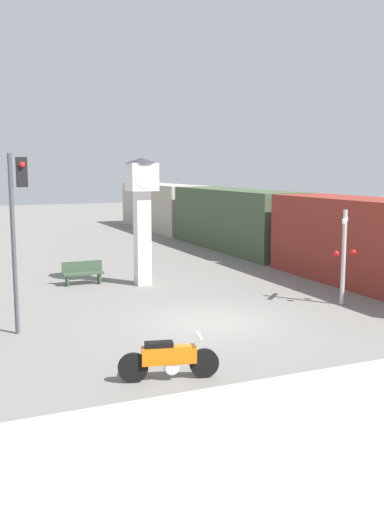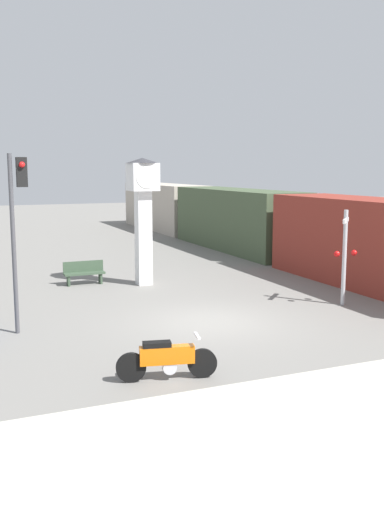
# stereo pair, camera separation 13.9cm
# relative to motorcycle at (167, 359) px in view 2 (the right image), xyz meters

# --- Properties ---
(ground_plane) EXTENTS (120.00, 120.00, 0.00)m
(ground_plane) POSITION_rel_motorcycle_xyz_m (2.86, 3.95, -0.47)
(ground_plane) COLOR slate
(motorcycle) EXTENTS (2.18, 0.68, 0.98)m
(motorcycle) POSITION_rel_motorcycle_xyz_m (0.00, 0.00, 0.00)
(motorcycle) COLOR black
(motorcycle) RESTS_ON ground_plane
(clock_tower) EXTENTS (1.27, 1.27, 4.97)m
(clock_tower) POSITION_rel_motorcycle_xyz_m (2.79, 10.08, 2.82)
(clock_tower) COLOR white
(clock_tower) RESTS_ON ground_plane
(freight_train) EXTENTS (2.80, 35.24, 3.40)m
(freight_train) POSITION_rel_motorcycle_xyz_m (10.88, 17.72, 1.23)
(freight_train) COLOR maroon
(freight_train) RESTS_ON ground_plane
(traffic_light) EXTENTS (0.50, 0.35, 4.96)m
(traffic_light) POSITION_rel_motorcycle_xyz_m (-2.46, 4.97, 2.90)
(traffic_light) COLOR #47474C
(traffic_light) RESTS_ON ground_plane
(railroad_crossing_signal) EXTENTS (0.90, 0.82, 3.21)m
(railroad_crossing_signal) POSITION_rel_motorcycle_xyz_m (7.90, 4.17, 1.30)
(railroad_crossing_signal) COLOR #B7B7BC
(railroad_crossing_signal) RESTS_ON ground_plane
(bench) EXTENTS (1.60, 0.44, 0.92)m
(bench) POSITION_rel_motorcycle_xyz_m (0.60, 11.03, 0.02)
(bench) COLOR #384C38
(bench) RESTS_ON ground_plane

